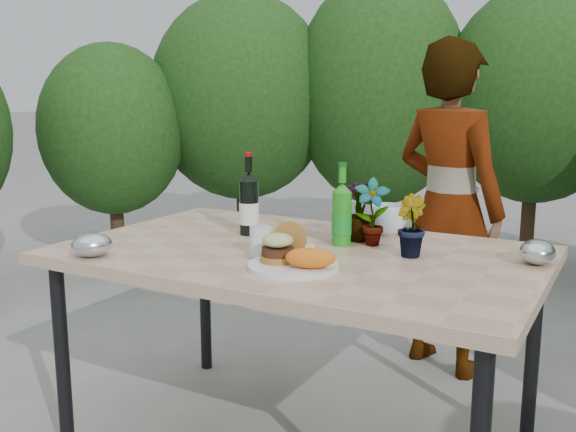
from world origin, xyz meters
The scene contains 17 objects.
patio_table centered at (0.00, 0.00, 0.69)m, with size 1.60×1.00×0.75m.
shrub_hedge centered at (0.23, 1.70, 1.16)m, with size 6.85×5.10×2.18m.
dinner_plate centered at (0.10, -0.22, 0.76)m, with size 0.28×0.28×0.01m, color white.
burger_stack centered at (0.04, -0.20, 0.81)m, with size 0.11×0.16×0.11m.
sweet_potato centered at (0.17, -0.24, 0.80)m, with size 0.15×0.08×0.06m, color orange.
grilled_veg centered at (0.12, -0.13, 0.78)m, with size 0.08×0.05×0.03m.
wine_bottle centered at (-0.28, 0.12, 0.86)m, with size 0.07×0.07×0.31m.
sparkling_water centered at (0.10, 0.13, 0.86)m, with size 0.07×0.07×0.29m.
plastic_cup centered at (-0.08, -0.13, 0.80)m, with size 0.07×0.07×0.10m, color white.
seedling_left centered at (0.19, 0.18, 0.87)m, with size 0.13×0.08×0.24m, color #28511C.
seedling_mid centered at (0.36, 0.10, 0.85)m, with size 0.11×0.09×0.20m, color #1C521C.
seedling_right centered at (0.12, 0.23, 0.86)m, with size 0.12×0.12×0.22m, color #275D20.
blue_bowl centered at (0.18, 0.37, 0.81)m, with size 0.14×0.14×0.11m, color silver.
foil_packet_left centered at (-0.55, -0.42, 0.79)m, with size 0.13×0.11×0.08m, color silver.
foil_packet_right centered at (0.74, 0.19, 0.79)m, with size 0.13×0.11×0.08m, color silver.
person centered at (0.24, 0.99, 0.76)m, with size 0.55×0.36×1.52m, color #935B49.
terracotta_pot centered at (-1.86, 1.93, 0.07)m, with size 0.17×0.17×0.14m.
Camera 1 is at (1.00, -1.88, 1.27)m, focal length 40.00 mm.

